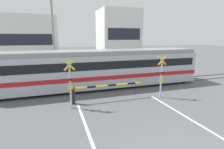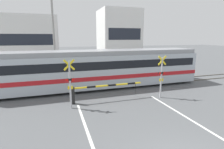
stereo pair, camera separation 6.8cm
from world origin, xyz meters
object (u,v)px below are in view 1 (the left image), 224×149
at_px(crossing_barrier_near, 94,90).
at_px(pedestrian, 88,68).
at_px(crossing_barrier_far, 111,71).
at_px(commuter_train, 101,68).
at_px(crossing_signal_left, 70,82).
at_px(crossing_signal_right, 161,75).

relative_size(crossing_barrier_near, pedestrian, 2.92).
distance_m(crossing_barrier_far, pedestrian, 2.63).
height_order(commuter_train, pedestrian, commuter_train).
xyz_separation_m(crossing_barrier_near, pedestrian, (1.00, 7.63, 0.14)).
xyz_separation_m(commuter_train, crossing_barrier_far, (1.78, 2.77, -0.89)).
relative_size(crossing_signal_left, crossing_signal_right, 1.00).
bearing_deg(crossing_barrier_far, commuter_train, -122.80).
distance_m(crossing_barrier_near, crossing_signal_left, 1.95).
bearing_deg(pedestrian, commuter_train, -85.66).
xyz_separation_m(crossing_barrier_near, crossing_barrier_far, (3.11, 6.07, 0.00)).
xyz_separation_m(commuter_train, pedestrian, (-0.33, 4.33, -0.75)).
distance_m(commuter_train, crossing_barrier_near, 3.67).
bearing_deg(crossing_signal_right, crossing_barrier_near, 171.70).
bearing_deg(commuter_train, crossing_barrier_far, 57.20).
height_order(crossing_signal_left, pedestrian, crossing_signal_left).
relative_size(crossing_barrier_far, pedestrian, 2.92).
distance_m(crossing_signal_right, pedestrian, 9.15).
height_order(crossing_signal_right, pedestrian, crossing_signal_right).
xyz_separation_m(crossing_barrier_near, crossing_signal_left, (-1.62, -0.69, 0.84)).
bearing_deg(crossing_signal_left, crossing_signal_right, 0.00).
xyz_separation_m(crossing_signal_left, pedestrian, (2.61, 8.32, -0.70)).
bearing_deg(crossing_barrier_near, crossing_signal_left, -156.90).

